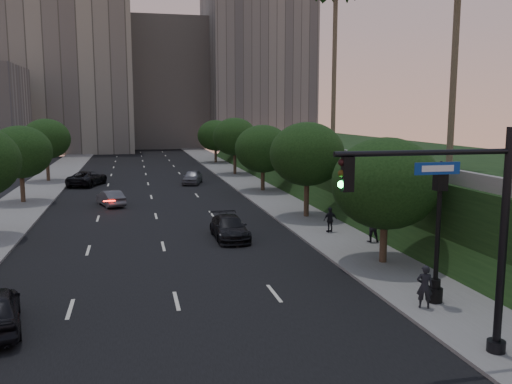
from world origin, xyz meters
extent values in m
plane|color=black|center=(0.00, 0.00, 0.00)|extent=(160.00, 160.00, 0.00)
cube|color=black|center=(0.00, 30.00, 0.01)|extent=(16.00, 140.00, 0.02)
cube|color=slate|center=(10.25, 30.00, 0.07)|extent=(4.50, 140.00, 0.15)
cube|color=slate|center=(-10.25, 30.00, 0.07)|extent=(4.50, 140.00, 0.15)
cube|color=black|center=(22.00, 28.00, 2.00)|extent=(18.00, 90.00, 4.00)
cube|color=slate|center=(13.50, 28.00, 4.35)|extent=(0.35, 90.00, 0.70)
cube|color=gray|center=(-14.00, 92.00, 16.00)|extent=(26.00, 20.00, 32.00)
cube|color=#A5A197|center=(6.00, 102.00, 13.00)|extent=(22.00, 18.00, 26.00)
cube|color=gray|center=(24.00, 96.00, 18.00)|extent=(20.00, 22.00, 36.00)
cylinder|color=#38281C|center=(10.30, 8.00, 1.43)|extent=(0.36, 0.36, 2.86)
ellipsoid|color=black|center=(10.30, 8.00, 4.03)|extent=(5.20, 5.20, 4.42)
cylinder|color=#38281C|center=(10.30, 20.00, 1.61)|extent=(0.36, 0.36, 3.21)
ellipsoid|color=black|center=(10.30, 20.00, 4.53)|extent=(5.20, 5.20, 4.42)
cylinder|color=#38281C|center=(10.30, 33.00, 1.43)|extent=(0.36, 0.36, 2.86)
ellipsoid|color=black|center=(10.30, 33.00, 4.03)|extent=(5.20, 5.20, 4.42)
cylinder|color=#38281C|center=(10.30, 47.00, 1.61)|extent=(0.36, 0.36, 3.21)
ellipsoid|color=black|center=(10.30, 47.00, 4.53)|extent=(5.20, 5.20, 4.42)
cylinder|color=#38281C|center=(10.30, 62.00, 1.43)|extent=(0.36, 0.36, 2.86)
ellipsoid|color=black|center=(10.30, 62.00, 4.03)|extent=(5.20, 5.20, 4.42)
cylinder|color=#38281C|center=(-10.30, 31.00, 1.50)|extent=(0.36, 0.36, 2.99)
ellipsoid|color=black|center=(-10.30, 31.00, 4.22)|extent=(5.00, 5.00, 4.25)
cylinder|color=#38281C|center=(-10.30, 45.00, 1.63)|extent=(0.36, 0.36, 3.26)
ellipsoid|color=black|center=(-10.30, 45.00, 4.59)|extent=(5.00, 5.00, 4.25)
cylinder|color=#4C4233|center=(17.50, 14.00, 10.00)|extent=(0.40, 0.40, 12.00)
cylinder|color=#4C4233|center=(16.00, 30.00, 11.25)|extent=(0.40, 0.40, 14.50)
cylinder|color=black|center=(9.16, -2.05, 3.50)|extent=(0.24, 0.24, 7.00)
cylinder|color=black|center=(9.16, -2.05, 0.25)|extent=(0.56, 0.56, 0.50)
cylinder|color=black|center=(6.46, -2.05, 6.30)|extent=(5.40, 0.16, 0.16)
cube|color=black|center=(4.16, -2.05, 5.75)|extent=(0.32, 0.22, 0.95)
sphere|color=black|center=(3.98, -2.05, 6.08)|extent=(0.20, 0.20, 0.20)
sphere|color=#3F2B0A|center=(3.98, -2.05, 5.78)|extent=(0.20, 0.20, 0.20)
sphere|color=#19F24C|center=(3.98, -2.05, 5.48)|extent=(0.20, 0.20, 0.20)
cube|color=navy|center=(6.86, -2.05, 5.85)|extent=(1.40, 0.05, 0.35)
cylinder|color=black|center=(9.71, 2.34, 0.35)|extent=(0.60, 0.60, 0.70)
cylinder|color=black|center=(9.71, 2.34, 0.85)|extent=(0.40, 0.40, 0.40)
cylinder|color=black|center=(9.71, 2.34, 2.80)|extent=(0.18, 0.18, 3.60)
cube|color=black|center=(9.71, 2.34, 4.85)|extent=(0.42, 0.42, 0.70)
cone|color=black|center=(9.71, 2.34, 5.35)|extent=(0.64, 0.64, 0.35)
sphere|color=black|center=(9.71, 2.34, 5.55)|extent=(0.14, 0.14, 0.14)
imported|color=#4F5056|center=(-3.31, 28.21, 0.63)|extent=(2.51, 4.08, 1.27)
imported|color=black|center=(-6.01, 41.02, 0.75)|extent=(4.17, 5.93, 1.50)
imported|color=black|center=(3.93, 15.01, 0.67)|extent=(1.93, 4.64, 1.34)
imported|color=slate|center=(4.49, 39.96, 0.73)|extent=(2.77, 4.57, 1.45)
imported|color=black|center=(8.97, 1.86, 0.97)|extent=(0.71, 0.60, 1.64)
imported|color=black|center=(11.51, 11.93, 1.05)|extent=(1.00, 0.86, 1.79)
imported|color=black|center=(10.11, 14.78, 0.92)|extent=(0.96, 0.54, 1.54)
camera|label=1|loc=(-1.52, -15.70, 7.44)|focal=38.00mm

